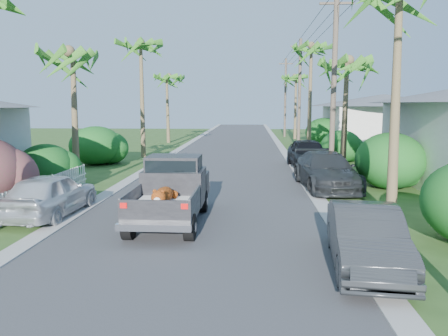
# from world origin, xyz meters

# --- Properties ---
(ground) EXTENTS (120.00, 120.00, 0.00)m
(ground) POSITION_xyz_m (0.00, 0.00, 0.00)
(ground) COLOR #2F4E1D
(ground) RESTS_ON ground
(road) EXTENTS (8.00, 100.00, 0.02)m
(road) POSITION_xyz_m (0.00, 25.00, 0.01)
(road) COLOR #38383A
(road) RESTS_ON ground
(curb_left) EXTENTS (0.60, 100.00, 0.06)m
(curb_left) POSITION_xyz_m (-4.30, 25.00, 0.03)
(curb_left) COLOR #A5A39E
(curb_left) RESTS_ON ground
(curb_right) EXTENTS (0.60, 100.00, 0.06)m
(curb_right) POSITION_xyz_m (4.30, 25.00, 0.03)
(curb_right) COLOR #A5A39E
(curb_right) RESTS_ON ground
(pickup_truck) EXTENTS (1.98, 5.12, 2.06)m
(pickup_truck) POSITION_xyz_m (-0.85, 5.13, 1.01)
(pickup_truck) COLOR black
(pickup_truck) RESTS_ON ground
(parked_car_rn) EXTENTS (1.90, 4.37, 1.40)m
(parked_car_rn) POSITION_xyz_m (4.27, 1.15, 0.70)
(parked_car_rn) COLOR #2A2C2F
(parked_car_rn) RESTS_ON ground
(parked_car_rm) EXTENTS (2.63, 5.62, 1.59)m
(parked_car_rm) POSITION_xyz_m (5.00, 10.82, 0.79)
(parked_car_rm) COLOR #272A2C
(parked_car_rm) RESTS_ON ground
(parked_car_rf) EXTENTS (2.27, 5.14, 1.72)m
(parked_car_rf) POSITION_xyz_m (5.00, 17.18, 0.86)
(parked_car_rf) COLOR black
(parked_car_rf) RESTS_ON ground
(parked_car_ln) EXTENTS (1.93, 4.39, 1.47)m
(parked_car_ln) POSITION_xyz_m (-5.00, 5.30, 0.74)
(parked_car_ln) COLOR silver
(parked_car_ln) RESTS_ON ground
(palm_l_b) EXTENTS (4.40, 4.40, 7.40)m
(palm_l_b) POSITION_xyz_m (-6.80, 12.00, 6.15)
(palm_l_b) COLOR olive
(palm_l_b) RESTS_ON ground
(palm_l_c) EXTENTS (4.40, 4.40, 9.20)m
(palm_l_c) POSITION_xyz_m (-6.00, 22.00, 7.91)
(palm_l_c) COLOR olive
(palm_l_c) RESTS_ON ground
(palm_l_d) EXTENTS (4.40, 4.40, 7.70)m
(palm_l_d) POSITION_xyz_m (-6.50, 34.00, 6.44)
(palm_l_d) COLOR olive
(palm_l_d) RESTS_ON ground
(palm_r_b) EXTENTS (4.40, 4.40, 7.20)m
(palm_r_b) POSITION_xyz_m (6.60, 15.00, 5.95)
(palm_r_b) COLOR olive
(palm_r_b) RESTS_ON ground
(palm_r_c) EXTENTS (4.40, 4.40, 9.40)m
(palm_r_c) POSITION_xyz_m (6.20, 26.00, 8.11)
(palm_r_c) COLOR olive
(palm_r_c) RESTS_ON ground
(palm_r_d) EXTENTS (4.40, 4.40, 8.00)m
(palm_r_d) POSITION_xyz_m (6.50, 40.00, 6.74)
(palm_r_d) COLOR olive
(palm_r_d) RESTS_ON ground
(shrub_l_c) EXTENTS (2.40, 2.64, 2.00)m
(shrub_l_c) POSITION_xyz_m (-7.40, 10.00, 1.00)
(shrub_l_c) COLOR #164E1C
(shrub_l_c) RESTS_ON ground
(shrub_l_d) EXTENTS (3.20, 3.52, 2.40)m
(shrub_l_d) POSITION_xyz_m (-8.00, 18.00, 1.20)
(shrub_l_d) COLOR #164E1C
(shrub_l_d) RESTS_ON ground
(shrub_r_b) EXTENTS (3.00, 3.30, 2.50)m
(shrub_r_b) POSITION_xyz_m (7.80, 11.00, 1.25)
(shrub_r_b) COLOR #164E1C
(shrub_r_b) RESTS_ON ground
(shrub_r_c) EXTENTS (2.60, 2.86, 2.10)m
(shrub_r_c) POSITION_xyz_m (7.50, 20.00, 1.05)
(shrub_r_c) COLOR #164E1C
(shrub_r_c) RESTS_ON ground
(shrub_r_d) EXTENTS (3.20, 3.52, 2.60)m
(shrub_r_d) POSITION_xyz_m (8.00, 30.00, 1.30)
(shrub_r_d) COLOR #164E1C
(shrub_r_d) RESTS_ON ground
(picket_fence) EXTENTS (0.10, 11.00, 1.00)m
(picket_fence) POSITION_xyz_m (-6.00, 5.50, 0.50)
(picket_fence) COLOR white
(picket_fence) RESTS_ON ground
(house_right_far) EXTENTS (9.00, 8.00, 4.60)m
(house_right_far) POSITION_xyz_m (13.00, 30.00, 2.12)
(house_right_far) COLOR silver
(house_right_far) RESTS_ON ground
(utility_pole_b) EXTENTS (1.60, 0.26, 9.00)m
(utility_pole_b) POSITION_xyz_m (5.60, 13.00, 4.60)
(utility_pole_b) COLOR brown
(utility_pole_b) RESTS_ON ground
(utility_pole_c) EXTENTS (1.60, 0.26, 9.00)m
(utility_pole_c) POSITION_xyz_m (5.60, 28.00, 4.60)
(utility_pole_c) COLOR brown
(utility_pole_c) RESTS_ON ground
(utility_pole_d) EXTENTS (1.60, 0.26, 9.00)m
(utility_pole_d) POSITION_xyz_m (5.60, 43.00, 4.60)
(utility_pole_d) COLOR brown
(utility_pole_d) RESTS_ON ground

